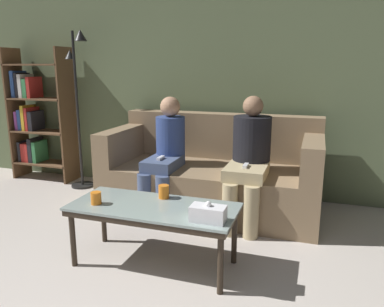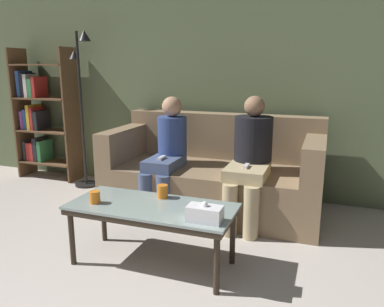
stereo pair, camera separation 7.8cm
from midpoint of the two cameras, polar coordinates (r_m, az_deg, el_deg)
wall_back at (r=4.12m, az=6.34°, el=11.71°), size 12.00×0.06×2.60m
couch at (r=3.75m, az=3.97°, el=-3.33°), size 2.06×0.95×0.92m
coffee_table at (r=2.67m, az=-5.30°, el=-8.72°), size 1.17×0.51×0.45m
cup_near_left at (r=2.74m, az=-13.78°, el=-6.49°), size 0.07×0.07×0.09m
cup_near_right at (r=2.77m, az=-3.70°, el=-5.79°), size 0.08×0.08×0.10m
tissue_box at (r=2.36m, az=2.92°, el=-9.14°), size 0.22×0.12×0.13m
bookshelf at (r=5.09m, az=-21.66°, el=5.26°), size 0.80×0.32×1.62m
standing_lamp at (r=4.48m, az=-15.92°, el=8.82°), size 0.31×0.26×1.79m
seated_person_left_end at (r=3.60m, az=-3.16°, el=0.18°), size 0.31×0.63×1.11m
seated_person_mid_left at (r=3.38m, az=9.54°, el=-0.37°), size 0.35×0.70×1.14m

